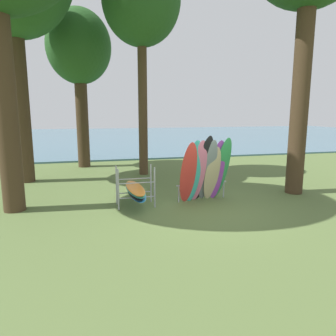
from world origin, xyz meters
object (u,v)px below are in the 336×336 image
Objects in this scene: tree_mid_behind at (141,2)px; tree_far_left_back at (79,50)px; leaning_board_pile at (205,171)px; board_storage_rack at (136,190)px.

tree_mid_behind is 1.20× the size of tree_far_left_back.
tree_far_left_back is (-2.74, 2.79, -1.60)m from tree_mid_behind.
leaning_board_pile is at bearing -77.38° from tree_mid_behind.
tree_far_left_back is at bearing 134.51° from tree_mid_behind.
tree_mid_behind is 8.35m from leaning_board_pile.
tree_mid_behind reaches higher than board_storage_rack.
leaning_board_pile is 1.04× the size of board_storage_rack.
leaning_board_pile is (3.87, -7.86, -4.93)m from tree_far_left_back.
leaning_board_pile reaches higher than board_storage_rack.
leaning_board_pile is at bearing -3.49° from board_storage_rack.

